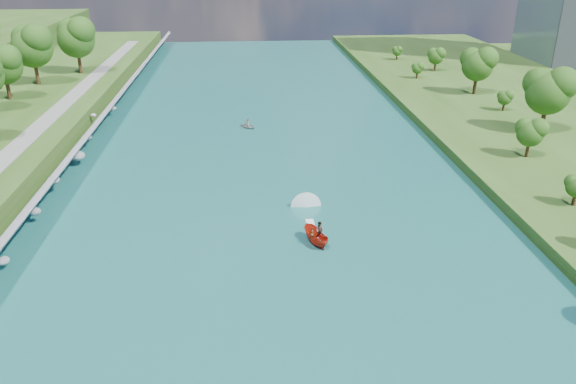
{
  "coord_description": "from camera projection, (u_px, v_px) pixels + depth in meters",
  "views": [
    {
      "loc": [
        -1.9,
        -45.14,
        28.35
      ],
      "look_at": [
        2.8,
        13.37,
        2.5
      ],
      "focal_mm": 35.0,
      "sensor_mm": 36.0,
      "label": 1
    }
  ],
  "objects": [
    {
      "name": "riprap_bank",
      "position": [
        48.0,
        185.0,
        67.7
      ],
      "size": [
        3.85,
        236.0,
        4.07
      ],
      "color": "slate",
      "rests_on": "ground"
    },
    {
      "name": "raft",
      "position": [
        248.0,
        126.0,
        94.65
      ],
      "size": [
        3.65,
        3.77,
        1.48
      ],
      "rotation": [
        0.0,
        0.0,
        0.7
      ],
      "color": "gray",
      "rests_on": "river_water"
    },
    {
      "name": "motorboat",
      "position": [
        314.0,
        230.0,
        59.15
      ],
      "size": [
        3.6,
        19.03,
        2.16
      ],
      "rotation": [
        0.0,
        0.0,
        3.49
      ],
      "color": "#B4210E",
      "rests_on": "river_water"
    },
    {
      "name": "river_water",
      "position": [
        262.0,
        189.0,
        70.97
      ],
      "size": [
        55.0,
        240.0,
        0.1
      ],
      "primitive_type": "cube",
      "color": "#185B52",
      "rests_on": "ground"
    },
    {
      "name": "ground",
      "position": [
        270.0,
        274.0,
        52.75
      ],
      "size": [
        260.0,
        260.0,
        0.0
      ],
      "primitive_type": "plane",
      "color": "#2D5119",
      "rests_on": "ground"
    }
  ]
}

